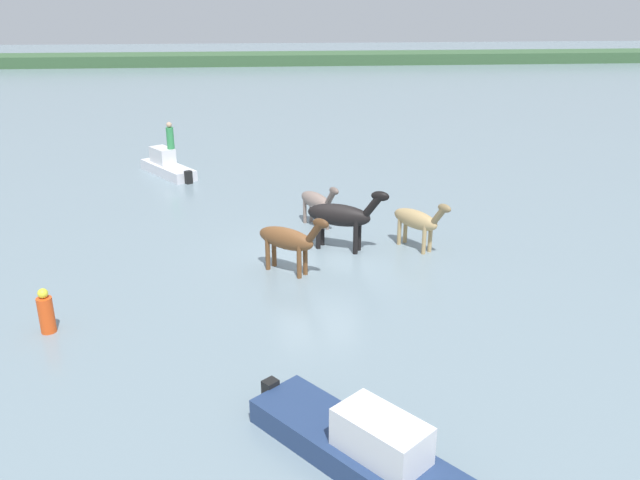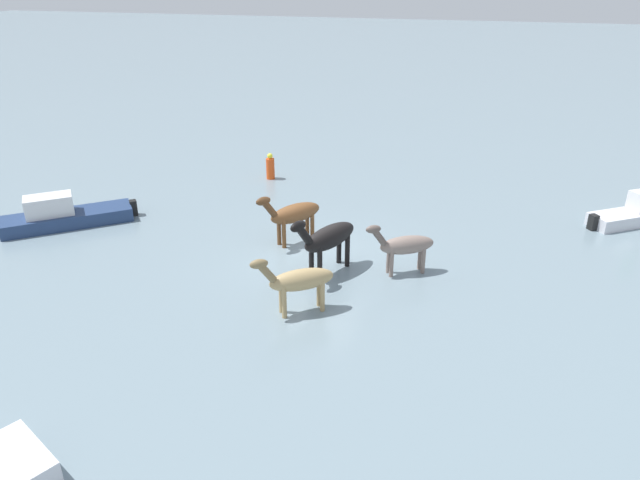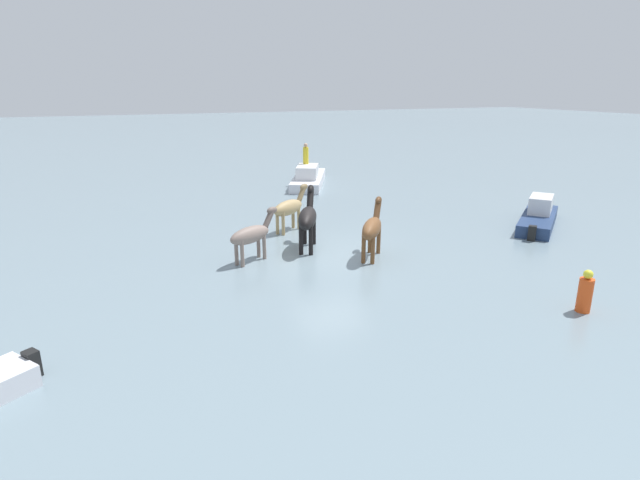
{
  "view_description": "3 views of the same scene",
  "coord_description": "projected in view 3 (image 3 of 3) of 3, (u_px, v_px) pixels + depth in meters",
  "views": [
    {
      "loc": [
        -1.57,
        -18.15,
        7.59
      ],
      "look_at": [
        -0.02,
        -0.98,
        0.95
      ],
      "focal_mm": 35.9,
      "sensor_mm": 36.0,
      "label": 1
    },
    {
      "loc": [
        15.93,
        4.62,
        8.41
      ],
      "look_at": [
        0.28,
        0.18,
        0.79
      ],
      "focal_mm": 32.95,
      "sensor_mm": 36.0,
      "label": 2
    },
    {
      "loc": [
        -15.23,
        6.81,
        5.61
      ],
      "look_at": [
        -0.94,
        0.83,
        0.84
      ],
      "focal_mm": 28.34,
      "sensor_mm": 36.0,
      "label": 3
    }
  ],
  "objects": [
    {
      "name": "person_boatman_standing",
      "position": [
        306.0,
        154.0,
        29.07
      ],
      "size": [
        0.32,
        0.32,
        1.19
      ],
      "color": "yellow",
      "rests_on": "boat_skiff_near"
    },
    {
      "name": "horse_mid_herd",
      "position": [
        372.0,
        228.0,
        16.85
      ],
      "size": [
        2.11,
        1.79,
        1.87
      ],
      "rotation": [
        0.0,
        0.0,
        5.61
      ],
      "color": "brown",
      "rests_on": "ground_plane"
    },
    {
      "name": "ground_plane",
      "position": [
        331.0,
        253.0,
        17.59
      ],
      "size": [
        185.27,
        185.27,
        0.0
      ],
      "primitive_type": "plane",
      "color": "gray"
    },
    {
      "name": "boat_skiff_near",
      "position": [
        308.0,
        179.0,
        29.41
      ],
      "size": [
        5.87,
        4.03,
        1.37
      ],
      "rotation": [
        0.0,
        0.0,
        2.68
      ],
      "color": "silver",
      "rests_on": "ground_plane"
    },
    {
      "name": "buoy_channel_marker",
      "position": [
        585.0,
        293.0,
        12.91
      ],
      "size": [
        0.36,
        0.36,
        1.14
      ],
      "color": "#E54C19",
      "rests_on": "ground_plane"
    },
    {
      "name": "horse_lead",
      "position": [
        308.0,
        218.0,
        17.75
      ],
      "size": [
        2.55,
        1.57,
        2.06
      ],
      "rotation": [
        0.0,
        0.0,
        5.82
      ],
      "color": "black",
      "rests_on": "ground_plane"
    },
    {
      "name": "horse_rear_stallion",
      "position": [
        252.0,
        235.0,
        16.49
      ],
      "size": [
        1.34,
        2.03,
        1.67
      ],
      "rotation": [
        0.0,
        0.0,
        5.22
      ],
      "color": "gray",
      "rests_on": "ground_plane"
    },
    {
      "name": "boat_launch_far",
      "position": [
        538.0,
        219.0,
        20.88
      ],
      "size": [
        3.71,
        4.13,
        1.33
      ],
      "rotation": [
        0.0,
        0.0,
        5.4
      ],
      "color": "navy",
      "rests_on": "ground_plane"
    },
    {
      "name": "horse_gray_outer",
      "position": [
        289.0,
        208.0,
        19.95
      ],
      "size": [
        1.57,
        2.04,
        1.75
      ],
      "rotation": [
        0.0,
        0.0,
        5.32
      ],
      "color": "tan",
      "rests_on": "ground_plane"
    }
  ]
}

